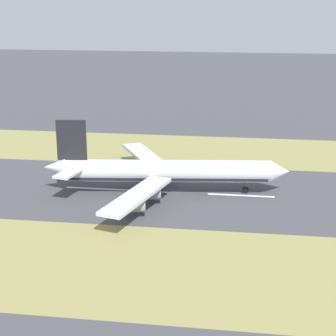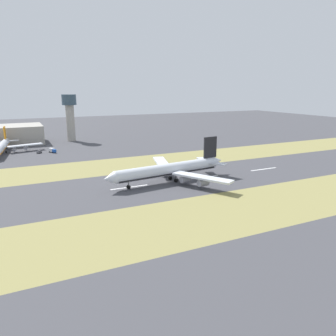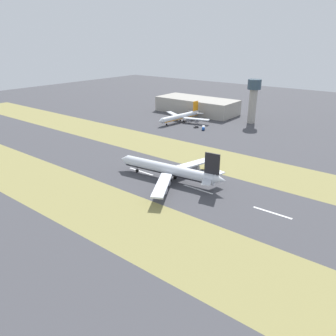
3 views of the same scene
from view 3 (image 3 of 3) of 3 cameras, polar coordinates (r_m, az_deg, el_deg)
The scene contains 12 objects.
ground_plane at distance 183.47m, azimuth -0.59°, elevation -1.89°, with size 800.00×800.00×0.00m, color #424247.
grass_median_west at distance 154.48m, azimuth -11.13°, elevation -7.12°, with size 40.00×600.00×0.01m, color olive.
grass_median_east at distance 217.97m, azimuth 6.80°, elevation 1.85°, with size 40.00×600.00×0.01m, color olive.
centreline_dash_near at distance 156.42m, azimuth 17.70°, elevation -7.42°, with size 1.20×18.00×0.01m, color silver.
centreline_dash_mid at distance 171.72m, azimuth 5.23°, elevation -3.71°, with size 1.20×18.00×0.01m, color silver.
centreline_dash_far at distance 194.18m, azimuth -4.69°, elevation -0.59°, with size 1.20×18.00×0.01m, color silver.
airplane_main_jet at distance 179.11m, azimuth 0.52°, elevation -0.41°, with size 63.70×67.18×20.20m.
terminal_building at distance 351.27m, azimuth 5.05°, elevation 10.79°, with size 36.00×84.05×14.95m, color #A39E93.
control_tower at distance 311.98m, azimuth 14.64°, elevation 11.96°, with size 12.00×12.00×39.47m.
airplane_parked_apron at distance 310.43m, azimuth 2.34°, elevation 8.95°, with size 56.09×53.14×16.87m.
service_truck at distance 284.65m, azimuth 6.20°, elevation 6.96°, with size 6.30×4.88×3.10m.
apron_car at distance 290.83m, azimuth 4.95°, elevation 7.19°, with size 4.68×3.89×2.03m.
Camera 3 is at (-131.37, -104.98, 73.38)m, focal length 35.00 mm.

